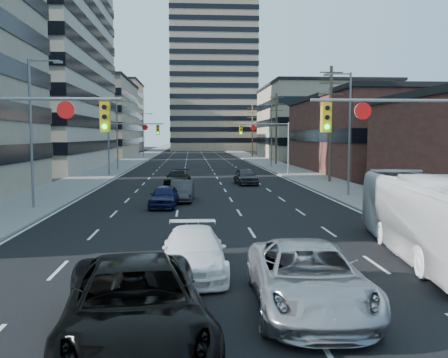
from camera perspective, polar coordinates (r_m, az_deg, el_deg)
name	(u,v)px	position (r m, az deg, el deg)	size (l,w,h in m)	color
ground	(237,340)	(11.50, 1.46, -17.87)	(400.00, 400.00, 0.00)	black
road_surface	(194,152)	(140.63, -3.41, 3.11)	(18.00, 300.00, 0.02)	black
sidewalk_left	(153,152)	(141.02, -8.09, 3.10)	(5.00, 300.00, 0.15)	slate
sidewalk_right	(235,152)	(141.18, 1.27, 3.15)	(5.00, 300.00, 0.15)	slate
office_left_far	(84,120)	(112.98, -15.66, 6.55)	(20.00, 30.00, 16.00)	gray
storefront_right_mid	(392,136)	(65.51, 18.68, 4.71)	(20.00, 30.00, 9.00)	#472119
office_right_far	(321,123)	(101.95, 11.03, 6.27)	(22.00, 28.00, 14.00)	gray
apartment_tower	(212,58)	(162.57, -1.34, 13.62)	(26.00, 26.00, 58.00)	gray
bg_block_left	(99,117)	(153.06, -14.07, 6.86)	(24.00, 24.00, 20.00)	#ADA089
bg_block_right	(307,131)	(144.38, 9.44, 5.48)	(22.00, 22.00, 12.00)	gray
signal_near_left	(12,140)	(19.65, -23.10, 4.16)	(6.59, 0.33, 6.00)	slate
signal_near_right	(412,139)	(20.38, 20.71, 4.25)	(6.59, 0.33, 6.00)	slate
signal_far_left	(130,137)	(55.95, -10.72, 4.69)	(6.09, 0.33, 6.00)	slate
signal_far_right	(268,137)	(56.22, 5.08, 4.76)	(6.09, 0.33, 6.00)	slate
utility_pole_block	(330,122)	(48.40, 12.07, 6.39)	(2.20, 0.28, 11.00)	#4C3D2D
utility_pole_midblock	(276,127)	(77.69, 5.99, 5.88)	(2.20, 0.28, 11.00)	#4C3D2D
utility_pole_distant	(252,130)	(107.38, 3.26, 5.63)	(2.20, 0.28, 11.00)	#4C3D2D
streetlight_left_near	(34,126)	(31.96, -20.94, 5.68)	(2.03, 0.22, 9.00)	slate
streetlight_left_mid	(118,131)	(66.22, -11.98, 5.34)	(2.03, 0.22, 9.00)	slate
streetlight_left_far	(144,133)	(100.99, -9.16, 5.21)	(2.03, 0.22, 9.00)	slate
streetlight_right_near	(347,128)	(37.32, 13.92, 5.70)	(2.03, 0.22, 9.00)	slate
streetlight_right_far	(270,132)	(71.46, 5.33, 5.39)	(2.03, 0.22, 9.00)	slate
black_pickup	(135,306)	(10.97, -10.19, -14.08)	(2.97, 6.45, 1.79)	black
white_van	(194,252)	(16.34, -3.45, -8.31)	(2.01, 4.94, 1.43)	white
silver_suv	(308,277)	(13.21, 9.57, -11.04)	(2.78, 6.03, 1.68)	#A8A9AD
transit_bus	(429,216)	(19.76, 22.42, -3.96)	(2.57, 10.98, 3.06)	silver
sedan_blue	(165,196)	(31.35, -6.80, -1.99)	(1.65, 4.09, 1.39)	#0D1135
sedan_grey_center	(182,191)	(34.20, -4.82, -1.37)	(1.51, 4.32, 1.42)	#2E2E30
sedan_black_far	(178,178)	(44.27, -5.32, 0.07)	(2.02, 4.96, 1.44)	black
sedan_grey_right	(246,176)	(45.85, 2.49, 0.31)	(1.81, 4.51, 1.54)	#353538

